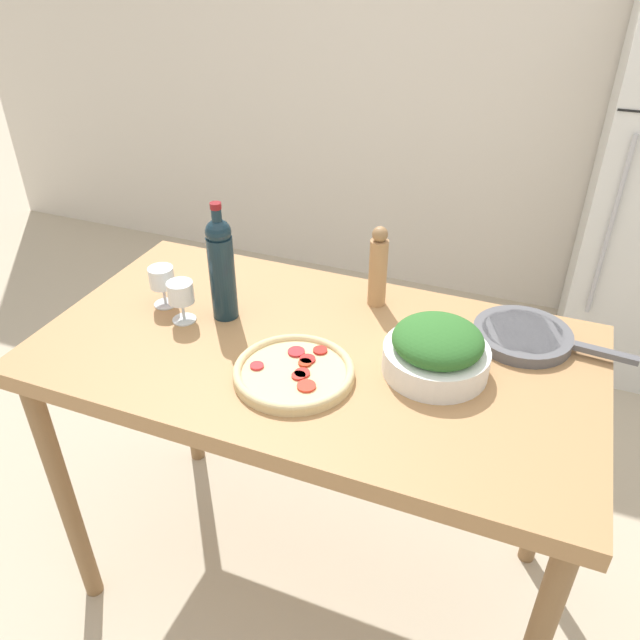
% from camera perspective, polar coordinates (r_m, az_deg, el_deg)
% --- Properties ---
extents(ground_plane, '(14.00, 14.00, 0.00)m').
position_cam_1_polar(ground_plane, '(2.32, -0.39, -22.08)').
color(ground_plane, '#BCAD93').
extents(wall_back, '(6.40, 0.08, 2.60)m').
position_cam_1_polar(wall_back, '(3.44, 13.97, 22.21)').
color(wall_back, silver).
rests_on(wall_back, ground_plane).
extents(prep_counter, '(1.45, 0.79, 0.96)m').
position_cam_1_polar(prep_counter, '(1.69, -0.49, -5.36)').
color(prep_counter, '#A87A4C').
rests_on(prep_counter, ground_plane).
extents(wine_bottle, '(0.07, 0.07, 0.34)m').
position_cam_1_polar(wine_bottle, '(1.69, -9.00, 4.85)').
color(wine_bottle, '#142833').
rests_on(wine_bottle, prep_counter).
extents(wine_glass_near, '(0.07, 0.07, 0.12)m').
position_cam_1_polar(wine_glass_near, '(1.73, -12.60, 2.27)').
color(wine_glass_near, silver).
rests_on(wine_glass_near, prep_counter).
extents(wine_glass_far, '(0.07, 0.07, 0.12)m').
position_cam_1_polar(wine_glass_far, '(1.82, -14.25, 3.59)').
color(wine_glass_far, silver).
rests_on(wine_glass_far, prep_counter).
extents(pepper_mill, '(0.05, 0.05, 0.24)m').
position_cam_1_polar(pepper_mill, '(1.76, 5.33, 4.78)').
color(pepper_mill, '#AD7F51').
rests_on(pepper_mill, prep_counter).
extents(salad_bowl, '(0.26, 0.26, 0.14)m').
position_cam_1_polar(salad_bowl, '(1.53, 10.62, -2.73)').
color(salad_bowl, white).
rests_on(salad_bowl, prep_counter).
extents(homemade_pizza, '(0.30, 0.30, 0.03)m').
position_cam_1_polar(homemade_pizza, '(1.52, -2.23, -4.79)').
color(homemade_pizza, '#DBC189').
rests_on(homemade_pizza, prep_counter).
extents(cast_iron_skillet, '(0.41, 0.26, 0.03)m').
position_cam_1_polar(cast_iron_skillet, '(1.73, 18.13, -1.34)').
color(cast_iron_skillet, '#56565B').
rests_on(cast_iron_skillet, prep_counter).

